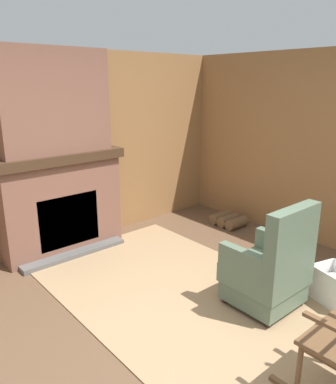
{
  "coord_description": "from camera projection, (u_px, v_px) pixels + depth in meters",
  "views": [
    {
      "loc": [
        1.69,
        -1.82,
        2.01
      ],
      "look_at": [
        -1.14,
        0.62,
        0.9
      ],
      "focal_mm": 35.0,
      "sensor_mm": 36.0,
      "label": 1
    }
  ],
  "objects": [
    {
      "name": "oil_lamp_vase",
      "position": [
        18.0,
        148.0,
        4.03
      ],
      "size": [
        0.13,
        0.13,
        0.29
      ],
      "color": "#B24C42",
      "rests_on": "fireplace_hearth"
    },
    {
      "name": "armchair",
      "position": [
        269.0,
        271.0,
        3.36
      ],
      "size": [
        0.61,
        0.63,
        1.02
      ],
      "rotation": [
        0.0,
        0.0,
        3.13
      ],
      "color": "#516651",
      "rests_on": "ground"
    },
    {
      "name": "ground_plane",
      "position": [
        203.0,
        348.0,
        2.93
      ],
      "size": [
        14.0,
        14.0,
        0.0
      ],
      "primitive_type": "plane",
      "color": "brown"
    },
    {
      "name": "fireplace_hearth",
      "position": [
        62.0,
        204.0,
        4.47
      ],
      "size": [
        0.56,
        1.53,
        1.22
      ],
      "color": "brown",
      "rests_on": "ground"
    },
    {
      "name": "firewood_stack",
      "position": [
        228.0,
        220.0,
        5.43
      ],
      "size": [
        0.46,
        0.35,
        0.15
      ],
      "rotation": [
        0.0,
        0.0,
        -0.01
      ],
      "color": "brown",
      "rests_on": "ground"
    },
    {
      "name": "chimney_breast",
      "position": [
        53.0,
        102.0,
        4.14
      ],
      "size": [
        0.31,
        1.26,
        1.15
      ],
      "color": "brown",
      "rests_on": "fireplace_hearth"
    },
    {
      "name": "wood_panel_wall_left",
      "position": [
        50.0,
        152.0,
        4.46
      ],
      "size": [
        0.06,
        5.68,
        2.39
      ],
      "color": "olive",
      "rests_on": "ground"
    },
    {
      "name": "area_rug",
      "position": [
        191.0,
        299.0,
        3.58
      ],
      "size": [
        3.47,
        1.94,
        0.01
      ],
      "color": "#997A56",
      "rests_on": "ground"
    },
    {
      "name": "storage_case",
      "position": [
        88.0,
        143.0,
        4.57
      ],
      "size": [
        0.18,
        0.27,
        0.14
      ],
      "color": "brown",
      "rests_on": "fireplace_hearth"
    },
    {
      "name": "decorative_plate_on_mantel",
      "position": [
        53.0,
        142.0,
        4.3
      ],
      "size": [
        0.06,
        0.24,
        0.24
      ],
      "color": "gold",
      "rests_on": "fireplace_hearth"
    }
  ]
}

